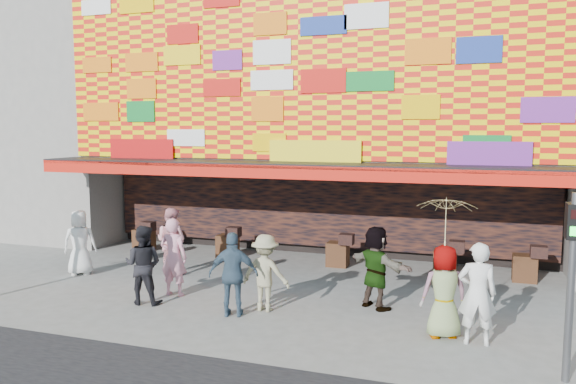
% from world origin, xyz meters
% --- Properties ---
extents(ground, '(90.00, 90.00, 0.00)m').
position_xyz_m(ground, '(0.00, 0.00, 0.00)').
color(ground, slate).
rests_on(ground, ground).
extents(shop_building, '(15.20, 9.40, 10.00)m').
position_xyz_m(shop_building, '(0.00, 8.18, 5.23)').
color(shop_building, gray).
rests_on(shop_building, ground).
extents(neighbor_left, '(11.00, 8.00, 12.00)m').
position_xyz_m(neighbor_left, '(-13.00, 8.00, 6.00)').
color(neighbor_left, gray).
rests_on(neighbor_left, ground).
extents(signal_right, '(0.22, 0.20, 3.00)m').
position_xyz_m(signal_right, '(6.20, -1.50, 1.86)').
color(signal_right, '#59595B').
rests_on(signal_right, ground).
extents(ped_a, '(1.04, 0.91, 1.78)m').
position_xyz_m(ped_a, '(-5.43, 1.43, 0.89)').
color(ped_a, silver).
rests_on(ped_a, ground).
extents(ped_b, '(0.68, 0.45, 1.87)m').
position_xyz_m(ped_b, '(-2.01, 0.55, 0.94)').
color(ped_b, pink).
rests_on(ped_b, ground).
extents(ped_c, '(0.97, 0.81, 1.80)m').
position_xyz_m(ped_c, '(-2.35, -0.22, 0.90)').
color(ped_c, black).
rests_on(ped_c, ground).
extents(ped_d, '(1.12, 0.67, 1.69)m').
position_xyz_m(ped_d, '(0.46, 0.21, 0.84)').
color(ped_d, tan).
rests_on(ped_d, ground).
extents(ped_e, '(1.14, 0.72, 1.80)m').
position_xyz_m(ped_e, '(-0.05, -0.34, 0.90)').
color(ped_e, '#3A5065').
rests_on(ped_e, ground).
extents(ped_f, '(1.73, 1.40, 1.85)m').
position_xyz_m(ped_f, '(2.71, 1.16, 0.92)').
color(ped_f, gray).
rests_on(ped_f, ground).
extents(ped_g, '(1.02, 0.85, 1.78)m').
position_xyz_m(ped_g, '(4.24, -0.16, 0.89)').
color(ped_g, gray).
rests_on(ped_g, ground).
extents(ped_h, '(0.74, 0.53, 1.91)m').
position_xyz_m(ped_h, '(4.84, -0.33, 0.96)').
color(ped_h, silver).
rests_on(ped_h, ground).
extents(ped_i, '(0.94, 0.76, 1.83)m').
position_xyz_m(ped_i, '(-3.11, 2.30, 0.91)').
color(ped_i, pink).
rests_on(ped_i, ground).
extents(parasol, '(1.44, 1.45, 1.95)m').
position_xyz_m(parasol, '(4.24, -0.16, 2.20)').
color(parasol, '#F0E397').
rests_on(parasol, ground).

